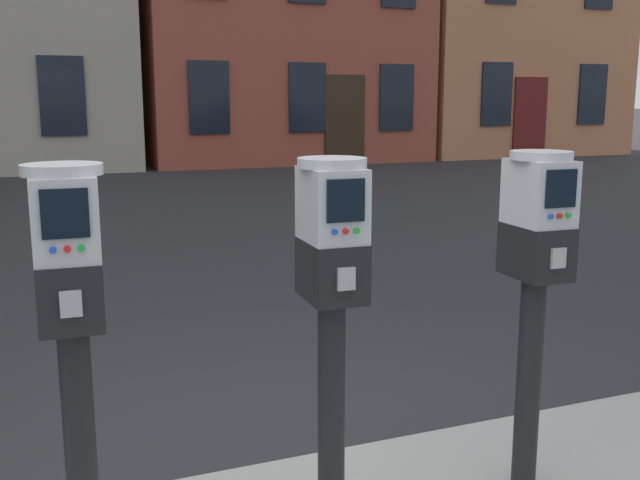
% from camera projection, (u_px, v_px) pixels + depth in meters
% --- Properties ---
extents(parking_meter_near_kerb, '(0.22, 0.26, 1.27)m').
position_uv_depth(parking_meter_near_kerb, '(71.00, 305.00, 2.05)').
color(parking_meter_near_kerb, black).
rests_on(parking_meter_near_kerb, sidewalk_slab).
extents(parking_meter_twin_adjacent, '(0.22, 0.26, 1.26)m').
position_uv_depth(parking_meter_twin_adjacent, '(332.00, 281.00, 2.34)').
color(parking_meter_twin_adjacent, black).
rests_on(parking_meter_twin_adjacent, sidewalk_slab).
extents(parking_meter_end_of_row, '(0.22, 0.26, 1.26)m').
position_uv_depth(parking_meter_end_of_row, '(536.00, 261.00, 2.63)').
color(parking_meter_end_of_row, black).
rests_on(parking_meter_end_of_row, sidewalk_slab).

